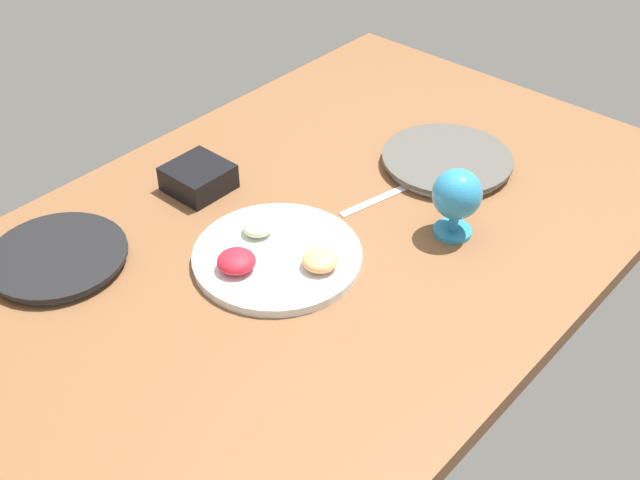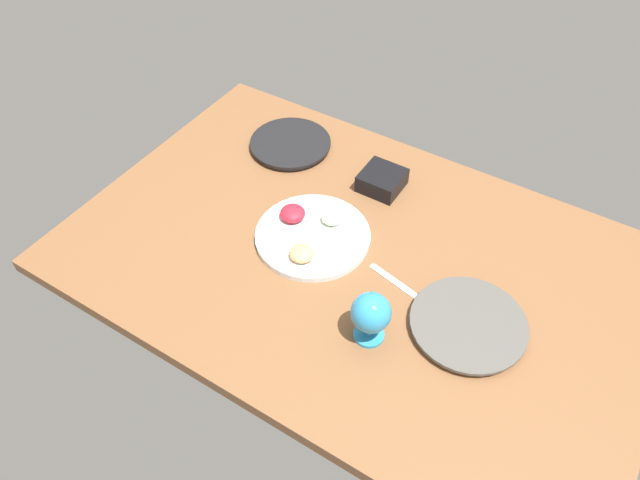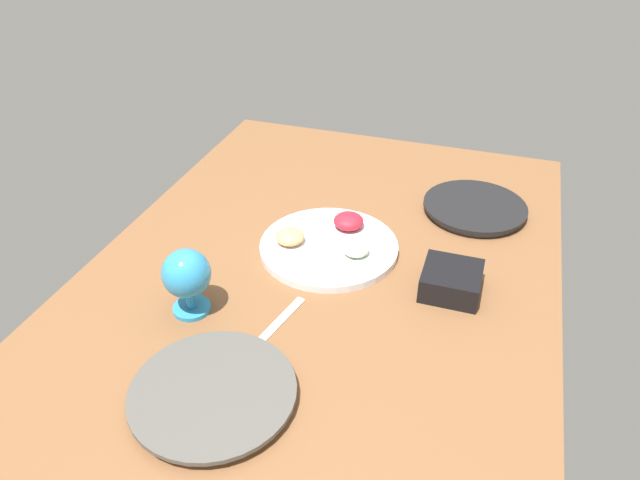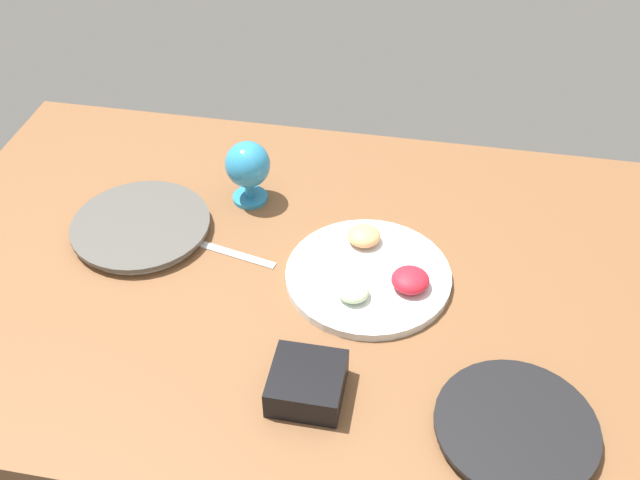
# 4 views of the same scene
# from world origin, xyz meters

# --- Properties ---
(ground_plane) EXTENTS (1.60, 1.04, 0.04)m
(ground_plane) POSITION_xyz_m (0.00, 0.00, -0.02)
(ground_plane) COLOR brown
(dinner_plate_left) EXTENTS (0.29, 0.29, 0.02)m
(dinner_plate_left) POSITION_xyz_m (-0.35, 0.06, 0.01)
(dinner_plate_left) COLOR silver
(dinner_plate_left) RESTS_ON ground_plane
(dinner_plate_right) EXTENTS (0.27, 0.27, 0.02)m
(dinner_plate_right) POSITION_xyz_m (0.43, -0.30, 0.01)
(dinner_plate_right) COLOR #4C4C51
(dinner_plate_right) RESTS_ON ground_plane
(fruit_platter) EXTENTS (0.33, 0.33, 0.05)m
(fruit_platter) POSITION_xyz_m (0.15, 0.01, 0.01)
(fruit_platter) COLOR silver
(fruit_platter) RESTS_ON ground_plane
(hurricane_glass_blue) EXTENTS (0.10, 0.10, 0.15)m
(hurricane_glass_blue) POSITION_xyz_m (-0.15, 0.21, 0.09)
(hurricane_glass_blue) COLOR #2C8ABF
(hurricane_glass_blue) RESTS_ON ground_plane
(square_bowl_black) EXTENTS (0.12, 0.12, 0.06)m
(square_bowl_black) POSITION_xyz_m (0.08, -0.29, 0.03)
(square_bowl_black) COLOR black
(square_bowl_black) RESTS_ON ground_plane
(fork_by_left_plate) EXTENTS (0.18, 0.06, 0.01)m
(fork_by_left_plate) POSITION_xyz_m (-0.14, 0.03, 0.00)
(fork_by_left_plate) COLOR silver
(fork_by_left_plate) RESTS_ON ground_plane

